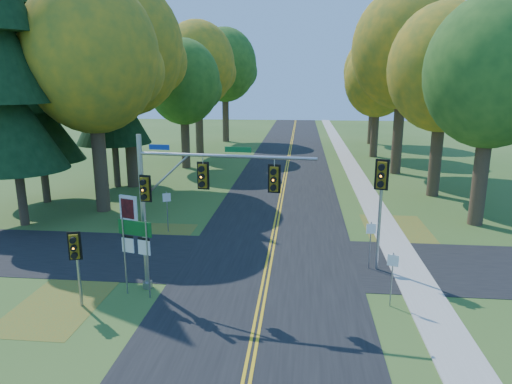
# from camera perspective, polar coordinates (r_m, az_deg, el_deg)

# --- Properties ---
(ground) EXTENTS (160.00, 160.00, 0.00)m
(ground) POSITION_cam_1_polar(r_m,az_deg,el_deg) (19.58, 1.25, -10.75)
(ground) COLOR #30541D
(ground) RESTS_ON ground
(road_main) EXTENTS (8.00, 160.00, 0.02)m
(road_main) POSITION_cam_1_polar(r_m,az_deg,el_deg) (19.58, 1.25, -10.72)
(road_main) COLOR black
(road_main) RESTS_ON ground
(road_cross) EXTENTS (60.00, 6.00, 0.02)m
(road_cross) POSITION_cam_1_polar(r_m,az_deg,el_deg) (21.41, 1.68, -8.52)
(road_cross) COLOR black
(road_cross) RESTS_ON ground
(centerline_left) EXTENTS (0.10, 160.00, 0.01)m
(centerline_left) POSITION_cam_1_polar(r_m,az_deg,el_deg) (19.58, 0.96, -10.67)
(centerline_left) COLOR gold
(centerline_left) RESTS_ON road_main
(centerline_right) EXTENTS (0.10, 160.00, 0.01)m
(centerline_right) POSITION_cam_1_polar(r_m,az_deg,el_deg) (19.56, 1.55, -10.70)
(centerline_right) COLOR gold
(centerline_right) RESTS_ON road_main
(sidewalk_east) EXTENTS (1.60, 160.00, 0.06)m
(sidewalk_east) POSITION_cam_1_polar(r_m,az_deg,el_deg) (20.11, 19.49, -10.81)
(sidewalk_east) COLOR #9E998E
(sidewalk_east) RESTS_ON ground
(leaf_patch_w_near) EXTENTS (4.00, 6.00, 0.00)m
(leaf_patch_w_near) POSITION_cam_1_polar(r_m,az_deg,el_deg) (24.52, -13.38, -5.96)
(leaf_patch_w_near) COLOR brown
(leaf_patch_w_near) RESTS_ON ground
(leaf_patch_e) EXTENTS (3.50, 8.00, 0.00)m
(leaf_patch_e) POSITION_cam_1_polar(r_m,az_deg,el_deg) (25.69, 17.72, -5.34)
(leaf_patch_e) COLOR brown
(leaf_patch_e) RESTS_ON ground
(leaf_patch_w_far) EXTENTS (3.00, 5.00, 0.00)m
(leaf_patch_w_far) POSITION_cam_1_polar(r_m,az_deg,el_deg) (19.04, -23.29, -12.68)
(leaf_patch_w_far) COLOR brown
(leaf_patch_w_far) RESTS_ON ground
(tree_w_a) EXTENTS (8.00, 8.00, 14.15)m
(tree_w_a) POSITION_cam_1_polar(r_m,az_deg,el_deg) (29.91, -19.70, 15.60)
(tree_w_a) COLOR #38281C
(tree_w_a) RESTS_ON ground
(tree_e_a) EXTENTS (7.20, 7.20, 12.73)m
(tree_e_a) POSITION_cam_1_polar(r_m,az_deg,el_deg) (28.43, 27.54, 13.08)
(tree_e_a) COLOR #38281C
(tree_e_a) RESTS_ON ground
(tree_w_b) EXTENTS (8.60, 8.60, 15.38)m
(tree_w_b) POSITION_cam_1_polar(r_m,az_deg,el_deg) (36.55, -15.94, 16.78)
(tree_w_b) COLOR #38281C
(tree_w_b) RESTS_ON ground
(tree_e_b) EXTENTS (7.60, 7.60, 13.33)m
(tree_e_b) POSITION_cam_1_polar(r_m,az_deg,el_deg) (34.71, 22.52, 14.03)
(tree_e_b) COLOR #38281C
(tree_e_b) RESTS_ON ground
(tree_w_c) EXTENTS (6.80, 6.80, 11.91)m
(tree_w_c) POSITION_cam_1_polar(r_m,az_deg,el_deg) (43.62, -8.97, 13.36)
(tree_w_c) COLOR #38281C
(tree_w_c) RESTS_ON ground
(tree_e_c) EXTENTS (8.80, 8.80, 15.79)m
(tree_e_c) POSITION_cam_1_polar(r_m,az_deg,el_deg) (42.40, 18.10, 16.54)
(tree_e_c) COLOR #38281C
(tree_e_c) RESTS_ON ground
(tree_w_d) EXTENTS (8.20, 8.20, 14.56)m
(tree_w_d) POSITION_cam_1_polar(r_m,az_deg,el_deg) (52.25, -7.22, 15.47)
(tree_w_d) COLOR #38281C
(tree_w_d) RESTS_ON ground
(tree_e_d) EXTENTS (7.00, 7.00, 12.32)m
(tree_e_d) POSITION_cam_1_polar(r_m,az_deg,el_deg) (51.25, 15.04, 13.43)
(tree_e_d) COLOR #38281C
(tree_e_d) RESTS_ON ground
(tree_w_e) EXTENTS (8.40, 8.40, 14.97)m
(tree_w_e) POSITION_cam_1_polar(r_m,az_deg,el_deg) (62.73, -3.83, 15.51)
(tree_w_e) COLOR #38281C
(tree_w_e) RESTS_ON ground
(tree_e_e) EXTENTS (7.80, 7.80, 13.74)m
(tree_e_e) POSITION_cam_1_polar(r_m,az_deg,el_deg) (62.03, 14.66, 14.31)
(tree_e_e) COLOR #38281C
(tree_e_e) RESTS_ON ground
(pine_a) EXTENTS (5.60, 5.60, 19.48)m
(pine_a) POSITION_cam_1_polar(r_m,az_deg,el_deg) (28.59, -28.92, 14.23)
(pine_a) COLOR #38281C
(pine_a) RESTS_ON ground
(pine_b) EXTENTS (5.60, 5.60, 17.31)m
(pine_b) POSITION_cam_1_polar(r_m,az_deg,el_deg) (33.60, -26.03, 12.47)
(pine_b) COLOR #38281C
(pine_b) RESTS_ON ground
(pine_c) EXTENTS (5.60, 5.60, 20.56)m
(pine_c) POSITION_cam_1_polar(r_m,az_deg,el_deg) (36.73, -17.96, 15.56)
(pine_c) COLOR #38281C
(pine_c) RESTS_ON ground
(traffic_mast) EXTENTS (6.79, 1.01, 6.19)m
(traffic_mast) POSITION_cam_1_polar(r_m,az_deg,el_deg) (17.28, -9.09, -0.29)
(traffic_mast) COLOR #93949B
(traffic_mast) RESTS_ON ground
(east_signal_pole) EXTENTS (0.56, 0.67, 4.98)m
(east_signal_pole) POSITION_cam_1_polar(r_m,az_deg,el_deg) (19.79, 15.36, 0.56)
(east_signal_pole) COLOR #9C9FA5
(east_signal_pole) RESTS_ON ground
(ped_signal_pole) EXTENTS (0.46, 0.54, 2.95)m
(ped_signal_pole) POSITION_cam_1_polar(r_m,az_deg,el_deg) (17.58, -21.64, -6.96)
(ped_signal_pole) COLOR gray
(ped_signal_pole) RESTS_ON ground
(route_sign_cluster) EXTENTS (1.41, 0.41, 3.10)m
(route_sign_cluster) POSITION_cam_1_polar(r_m,az_deg,el_deg) (17.90, -14.82, -6.09)
(route_sign_cluster) COLOR gray
(route_sign_cluster) RESTS_ON ground
(info_kiosk) EXTENTS (1.16, 0.54, 1.62)m
(info_kiosk) POSITION_cam_1_polar(r_m,az_deg,el_deg) (27.68, -15.65, -2.09)
(info_kiosk) COLOR white
(info_kiosk) RESTS_ON ground
(reg_sign_e_north) EXTENTS (0.41, 0.08, 2.16)m
(reg_sign_e_north) POSITION_cam_1_polar(r_m,az_deg,el_deg) (20.60, 14.13, -5.48)
(reg_sign_e_north) COLOR gray
(reg_sign_e_north) RESTS_ON ground
(reg_sign_e_south) EXTENTS (0.38, 0.19, 2.09)m
(reg_sign_e_south) POSITION_cam_1_polar(r_m,az_deg,el_deg) (17.49, 16.67, -9.33)
(reg_sign_e_south) COLOR gray
(reg_sign_e_south) RESTS_ON ground
(reg_sign_w) EXTENTS (0.41, 0.21, 2.27)m
(reg_sign_w) POSITION_cam_1_polar(r_m,az_deg,el_deg) (25.29, -11.07, -1.56)
(reg_sign_w) COLOR gray
(reg_sign_w) RESTS_ON ground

